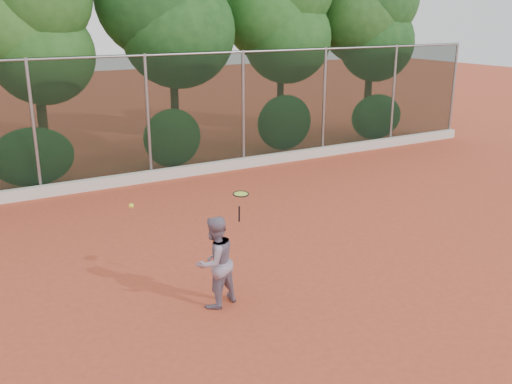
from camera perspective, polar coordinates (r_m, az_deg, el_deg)
ground at (r=10.58m, az=2.72°, el=-7.89°), size 80.00×80.00×0.00m
concrete_curb at (r=16.33m, az=-10.22°, el=1.62°), size 24.00×0.20×0.30m
tennis_player at (r=9.12m, az=-4.12°, el=-6.99°), size 0.87×0.76×1.51m
chainlink_fence at (r=16.13m, az=-10.76°, el=7.62°), size 24.09×0.09×3.50m
foliage_backdrop at (r=17.64m, az=-15.23°, el=16.46°), size 23.70×3.63×7.55m
tennis_racket at (r=8.95m, az=-1.55°, el=-0.44°), size 0.32×0.32×0.50m
tennis_ball_in_flight at (r=8.33m, az=-12.37°, el=-1.36°), size 0.07×0.07×0.07m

